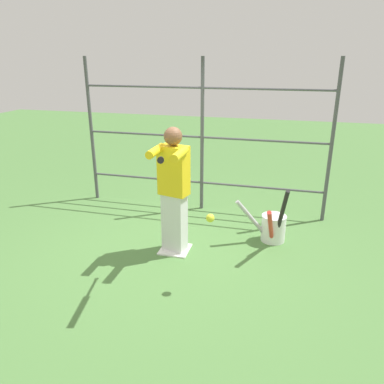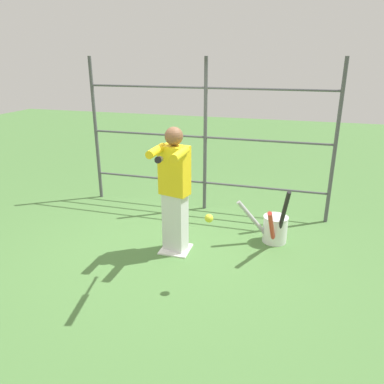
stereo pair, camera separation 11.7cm
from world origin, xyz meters
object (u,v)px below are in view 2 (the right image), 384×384
Objects in this scene: baseball_bat_swinging at (159,159)px; softball_in_flight at (209,218)px; batter at (174,187)px; bat_bucket at (274,228)px.

baseball_bat_swinging reaches higher than softball_in_flight.
batter is 0.96m from softball_in_flight.
batter is 1.14m from baseball_bat_swinging.
softball_in_flight reaches higher than bat_bucket.
batter is at bearing 26.15° from bat_bucket.
bat_bucket is (-1.13, -1.57, -1.34)m from baseball_bat_swinging.
batter is at bearing -47.54° from softball_in_flight.
softball_in_flight is (-0.48, -0.22, -0.69)m from baseball_bat_swinging.
softball_in_flight is at bearing 64.23° from bat_bucket.
softball_in_flight is (-0.65, 0.71, -0.06)m from batter.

